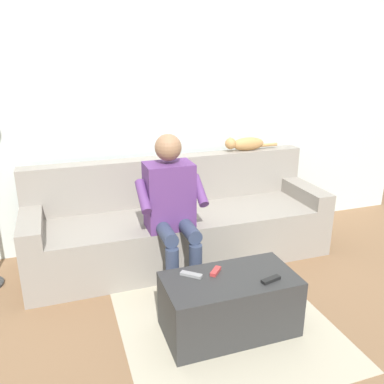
# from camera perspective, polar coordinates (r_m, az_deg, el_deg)

# --- Properties ---
(ground_plane) EXTENTS (8.00, 8.00, 0.00)m
(ground_plane) POSITION_cam_1_polar(r_m,az_deg,el_deg) (3.20, 2.26, -14.73)
(ground_plane) COLOR #846042
(back_wall) EXTENTS (5.50, 0.06, 2.46)m
(back_wall) POSITION_cam_1_polar(r_m,az_deg,el_deg) (3.85, -4.11, 10.86)
(back_wall) COLOR silver
(back_wall) RESTS_ON ground
(couch) EXTENTS (2.64, 0.78, 0.88)m
(couch) POSITION_cam_1_polar(r_m,az_deg,el_deg) (3.66, -1.80, -4.73)
(couch) COLOR gray
(couch) RESTS_ON ground
(coffee_table) EXTENTS (0.87, 0.45, 0.40)m
(coffee_table) POSITION_cam_1_polar(r_m,az_deg,el_deg) (2.79, 5.30, -15.48)
(coffee_table) COLOR #2D2D2D
(coffee_table) RESTS_ON ground
(person_solo_seated) EXTENTS (0.52, 0.55, 1.20)m
(person_solo_seated) POSITION_cam_1_polar(r_m,az_deg,el_deg) (3.13, -2.92, -1.49)
(person_solo_seated) COLOR #5B3370
(person_solo_seated) RESTS_ON ground
(cat_on_backrest) EXTENTS (0.55, 0.11, 0.14)m
(cat_on_backrest) POSITION_cam_1_polar(r_m,az_deg,el_deg) (3.96, 7.47, 6.76)
(cat_on_backrest) COLOR #B7844C
(cat_on_backrest) RESTS_ON couch
(remote_red) EXTENTS (0.10, 0.11, 0.02)m
(remote_red) POSITION_cam_1_polar(r_m,az_deg,el_deg) (2.71, 3.35, -11.10)
(remote_red) COLOR #B73333
(remote_red) RESTS_ON coffee_table
(remote_black) EXTENTS (0.14, 0.07, 0.02)m
(remote_black) POSITION_cam_1_polar(r_m,az_deg,el_deg) (2.67, 11.07, -12.03)
(remote_black) COLOR black
(remote_black) RESTS_ON coffee_table
(remote_gray) EXTENTS (0.14, 0.13, 0.02)m
(remote_gray) POSITION_cam_1_polar(r_m,az_deg,el_deg) (2.68, -0.11, -11.58)
(remote_gray) COLOR gray
(remote_gray) RESTS_ON coffee_table
(floor_rug) EXTENTS (1.40, 1.60, 0.01)m
(floor_rug) POSITION_cam_1_polar(r_m,az_deg,el_deg) (3.00, 4.08, -17.20)
(floor_rug) COLOR #B7AD93
(floor_rug) RESTS_ON ground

